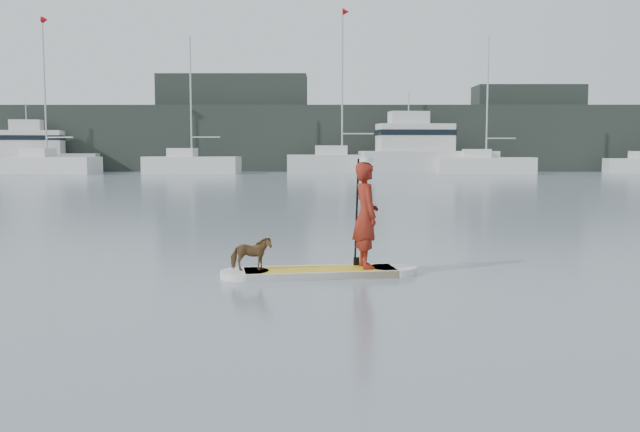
{
  "coord_description": "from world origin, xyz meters",
  "views": [
    {
      "loc": [
        -1.43,
        -14.41,
        2.12
      ],
      "look_at": [
        -1.48,
        -2.72,
        1.0
      ],
      "focal_mm": 40.0,
      "sensor_mm": 36.0,
      "label": 1
    }
  ],
  "objects_px": {
    "sailboat_c": "(191,164)",
    "sailboat_b": "(47,163)",
    "sailboat_e": "(485,164)",
    "paddleboard": "(320,272)",
    "paddler": "(366,215)",
    "motor_yacht_a": "(422,150)",
    "sailboat_d": "(341,161)",
    "motor_yacht_b": "(39,153)",
    "dog": "(251,254)"
  },
  "relations": [
    {
      "from": "dog",
      "to": "sailboat_b",
      "type": "bearing_deg",
      "value": 12.13
    },
    {
      "from": "paddler",
      "to": "dog",
      "type": "xyz_separation_m",
      "value": [
        -1.89,
        -0.3,
        -0.61
      ]
    },
    {
      "from": "sailboat_b",
      "to": "sailboat_d",
      "type": "bearing_deg",
      "value": 15.51
    },
    {
      "from": "sailboat_e",
      "to": "paddleboard",
      "type": "bearing_deg",
      "value": -101.21
    },
    {
      "from": "motor_yacht_b",
      "to": "motor_yacht_a",
      "type": "bearing_deg",
      "value": -12.1
    },
    {
      "from": "motor_yacht_a",
      "to": "motor_yacht_b",
      "type": "distance_m",
      "value": 33.3
    },
    {
      "from": "sailboat_e",
      "to": "motor_yacht_b",
      "type": "bearing_deg",
      "value": 179.02
    },
    {
      "from": "paddleboard",
      "to": "sailboat_c",
      "type": "bearing_deg",
      "value": 93.82
    },
    {
      "from": "sailboat_c",
      "to": "sailboat_b",
      "type": "bearing_deg",
      "value": -173.46
    },
    {
      "from": "paddleboard",
      "to": "sailboat_c",
      "type": "distance_m",
      "value": 48.92
    },
    {
      "from": "sailboat_c",
      "to": "sailboat_e",
      "type": "height_order",
      "value": "sailboat_c"
    },
    {
      "from": "paddler",
      "to": "sailboat_c",
      "type": "bearing_deg",
      "value": 1.26
    },
    {
      "from": "sailboat_d",
      "to": "sailboat_b",
      "type": "bearing_deg",
      "value": -178.71
    },
    {
      "from": "sailboat_e",
      "to": "motor_yacht_a",
      "type": "distance_m",
      "value": 5.45
    },
    {
      "from": "sailboat_d",
      "to": "motor_yacht_a",
      "type": "height_order",
      "value": "sailboat_d"
    },
    {
      "from": "paddler",
      "to": "motor_yacht_b",
      "type": "bearing_deg",
      "value": 14.25
    },
    {
      "from": "dog",
      "to": "motor_yacht_a",
      "type": "relative_size",
      "value": 0.06
    },
    {
      "from": "sailboat_e",
      "to": "motor_yacht_a",
      "type": "xyz_separation_m",
      "value": [
        -4.9,
        2.11,
        1.12
      ]
    },
    {
      "from": "dog",
      "to": "motor_yacht_b",
      "type": "bearing_deg",
      "value": 12.49
    },
    {
      "from": "paddler",
      "to": "sailboat_e",
      "type": "relative_size",
      "value": 0.16
    },
    {
      "from": "paddler",
      "to": "paddleboard",
      "type": "bearing_deg",
      "value": 86.54
    },
    {
      "from": "paddleboard",
      "to": "motor_yacht_b",
      "type": "distance_m",
      "value": 56.44
    },
    {
      "from": "sailboat_e",
      "to": "motor_yacht_b",
      "type": "distance_m",
      "value": 38.35
    },
    {
      "from": "sailboat_b",
      "to": "motor_yacht_b",
      "type": "xyz_separation_m",
      "value": [
        -1.96,
        3.43,
        0.81
      ]
    },
    {
      "from": "sailboat_b",
      "to": "sailboat_e",
      "type": "xyz_separation_m",
      "value": [
        36.2,
        -0.35,
        -0.08
      ]
    },
    {
      "from": "sailboat_c",
      "to": "motor_yacht_a",
      "type": "xyz_separation_m",
      "value": [
        19.4,
        1.33,
        1.09
      ]
    },
    {
      "from": "motor_yacht_a",
      "to": "paddler",
      "type": "bearing_deg",
      "value": -105.18
    },
    {
      "from": "sailboat_e",
      "to": "sailboat_d",
      "type": "bearing_deg",
      "value": 174.02
    },
    {
      "from": "paddler",
      "to": "sailboat_d",
      "type": "bearing_deg",
      "value": -13.53
    },
    {
      "from": "sailboat_b",
      "to": "paddler",
      "type": "bearing_deg",
      "value": -52.23
    },
    {
      "from": "paddler",
      "to": "motor_yacht_b",
      "type": "distance_m",
      "value": 56.65
    },
    {
      "from": "sailboat_b",
      "to": "motor_yacht_a",
      "type": "xyz_separation_m",
      "value": [
        31.29,
        1.76,
        1.04
      ]
    },
    {
      "from": "paddler",
      "to": "motor_yacht_a",
      "type": "relative_size",
      "value": 0.15
    },
    {
      "from": "paddleboard",
      "to": "motor_yacht_a",
      "type": "relative_size",
      "value": 0.28
    },
    {
      "from": "dog",
      "to": "sailboat_e",
      "type": "relative_size",
      "value": 0.06
    },
    {
      "from": "paddleboard",
      "to": "sailboat_b",
      "type": "bearing_deg",
      "value": 106.69
    },
    {
      "from": "sailboat_c",
      "to": "sailboat_d",
      "type": "distance_m",
      "value": 12.61
    },
    {
      "from": "sailboat_d",
      "to": "sailboat_e",
      "type": "bearing_deg",
      "value": -13.72
    },
    {
      "from": "sailboat_d",
      "to": "motor_yacht_b",
      "type": "relative_size",
      "value": 1.45
    },
    {
      "from": "dog",
      "to": "motor_yacht_b",
      "type": "xyz_separation_m",
      "value": [
        -23.69,
        50.85,
        1.3
      ]
    },
    {
      "from": "sailboat_e",
      "to": "motor_yacht_a",
      "type": "relative_size",
      "value": 0.96
    },
    {
      "from": "paddler",
      "to": "sailboat_d",
      "type": "xyz_separation_m",
      "value": [
        0.81,
        48.98,
        -0.02
      ]
    },
    {
      "from": "sailboat_d",
      "to": "motor_yacht_a",
      "type": "distance_m",
      "value": 6.93
    },
    {
      "from": "dog",
      "to": "sailboat_c",
      "type": "height_order",
      "value": "sailboat_c"
    },
    {
      "from": "paddler",
      "to": "dog",
      "type": "relative_size",
      "value": 2.7
    },
    {
      "from": "paddler",
      "to": "sailboat_b",
      "type": "distance_m",
      "value": 52.71
    },
    {
      "from": "motor_yacht_a",
      "to": "motor_yacht_b",
      "type": "bearing_deg",
      "value": 170.87
    },
    {
      "from": "dog",
      "to": "sailboat_b",
      "type": "relative_size",
      "value": 0.05
    },
    {
      "from": "sailboat_c",
      "to": "dog",
      "type": "bearing_deg",
      "value": -73.9
    },
    {
      "from": "sailboat_b",
      "to": "motor_yacht_a",
      "type": "relative_size",
      "value": 1.09
    }
  ]
}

